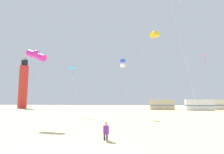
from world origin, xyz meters
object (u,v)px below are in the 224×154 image
Objects in this scene: kite_flyer_standing at (106,131)px; lighthouse_distant at (23,84)px; rv_van_white at (199,105)px; kite_tube_magenta at (36,55)px; rv_van_tan at (162,105)px; kite_diamond_rainbow at (204,58)px; kite_diamond_cyan at (73,70)px; kite_box_blue at (123,63)px; rv_van_cream at (222,105)px; kite_tube_gold at (155,34)px.

lighthouse_distant reaches higher than kite_flyer_standing.
lighthouse_distant is 53.36m from rv_van_white.
kite_tube_magenta is 1.18× the size of rv_van_white.
lighthouse_distant reaches higher than rv_van_white.
rv_van_tan is (43.77, -4.14, -6.45)m from lighthouse_distant.
kite_diamond_cyan is at bearing 156.82° from kite_diamond_rainbow.
kite_box_blue is 8.04m from kite_diamond_cyan.
kite_diamond_cyan is at bearing -120.62° from rv_van_tan.
kite_box_blue reaches higher than rv_van_cream.
kite_flyer_standing is 50.76m from rv_van_cream.
rv_van_white is at bearing 73.04° from kite_diamond_rainbow.
rv_van_tan is at bearing -171.17° from rv_van_cream.
kite_diamond_cyan is at bearing 158.79° from kite_tube_gold.
rv_van_white is (26.57, 32.21, -5.75)m from kite_tube_magenta.
lighthouse_distant is at bearing -64.72° from kite_flyer_standing.
kite_diamond_cyan reaches higher than kite_diamond_rainbow.
rv_van_cream is at bearing 46.19° from kite_box_blue.
rv_van_white is at bearing -145.05° from rv_van_cream.
kite_box_blue is 1.32× the size of rv_van_white.
kite_box_blue is at bearing -40.67° from lighthouse_distant.
kite_diamond_rainbow reaches higher than rv_van_tan.
rv_van_tan is at bearing -5.40° from lighthouse_distant.
kite_box_blue reaches higher than kite_tube_magenta.
kite_tube_gold is (4.64, 11.83, 10.32)m from kite_flyer_standing.
kite_flyer_standing is at bearing -118.96° from rv_van_cream.
kite_tube_magenta is 40.08m from rv_van_tan.
kite_tube_magenta is 1.00× the size of kite_diamond_cyan.
rv_van_cream is at bearing 63.80° from kite_diamond_rainbow.
lighthouse_distant reaches higher than kite_tube_magenta.
rv_van_tan is 9.25m from rv_van_white.
rv_van_cream is (26.11, 27.22, -6.75)m from kite_box_blue.
kite_box_blue is 27.87m from rv_van_tan.
rv_van_white is at bearing 62.49° from kite_tube_gold.
lighthouse_distant is (-34.04, 45.62, 7.22)m from kite_flyer_standing.
lighthouse_distant reaches higher than kite_diamond_rainbow.
kite_tube_gold is 1.76× the size of rv_van_tan.
kite_tube_gold reaches higher than kite_flyer_standing.
kite_tube_magenta is 0.47× the size of lighthouse_distant.
kite_diamond_cyan is 1.19× the size of rv_van_tan.
rv_van_white is (8.86, 29.06, -5.73)m from kite_diamond_rainbow.
kite_tube_magenta is 47.27m from lighthouse_distant.
kite_diamond_cyan reaches higher than rv_van_tan.
kite_diamond_cyan is (0.42, 10.56, 0.20)m from kite_tube_magenta.
kite_tube_gold is 51.45m from lighthouse_distant.
kite_flyer_standing is at bearing -53.27° from lighthouse_distant.
kite_box_blue is at bearing -102.32° from kite_flyer_standing.
kite_diamond_cyan reaches higher than kite_flyer_standing.
kite_tube_magenta is at bearing -112.31° from rv_van_tan.
kite_diamond_cyan reaches higher than rv_van_cream.
kite_flyer_standing is 14.80m from kite_diamond_rainbow.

